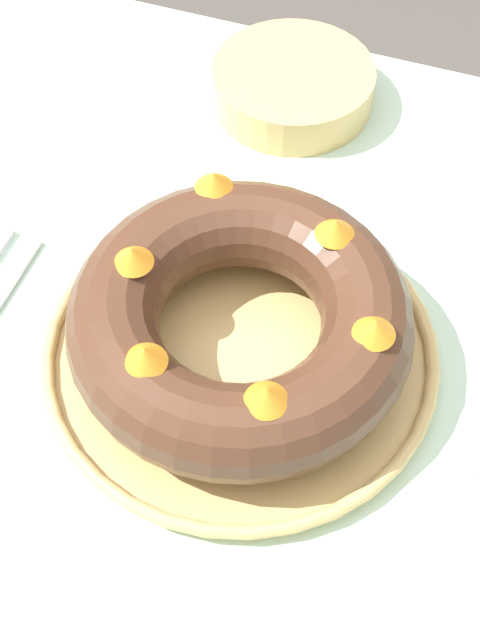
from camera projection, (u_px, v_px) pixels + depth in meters
ground_plane at (225, 635)px, 1.41m from camera, size 8.00×8.00×0.00m
dining_table at (215, 425)px, 0.85m from camera, size 1.58×0.95×0.78m
serving_dish at (240, 352)px, 0.78m from camera, size 0.35×0.35×0.02m
bundt_cake at (240, 319)px, 0.74m from camera, size 0.29×0.29×0.09m
side_bowl at (293, 86)px, 0.97m from camera, size 0.18×0.18×0.04m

